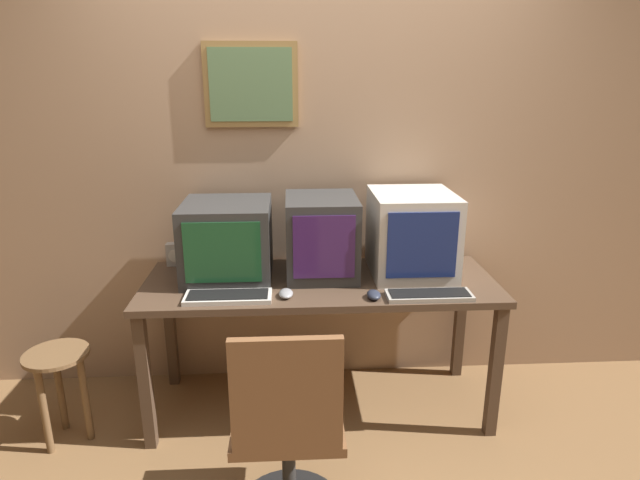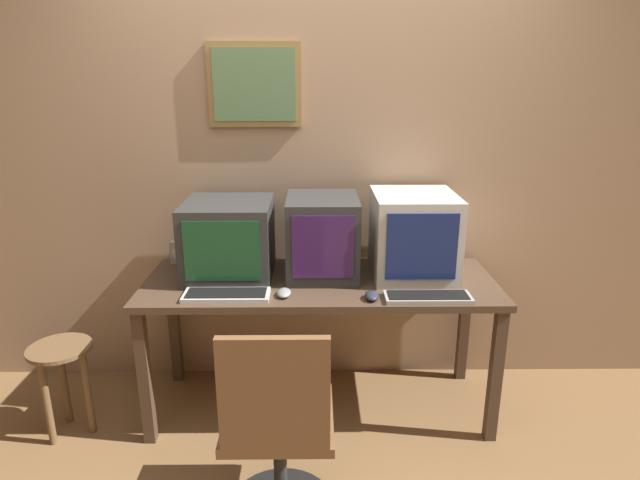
{
  "view_description": "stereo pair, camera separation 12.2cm",
  "coord_description": "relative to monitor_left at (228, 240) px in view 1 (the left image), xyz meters",
  "views": [
    {
      "loc": [
        -0.15,
        -1.84,
        1.79
      ],
      "look_at": [
        0.0,
        0.75,
        0.98
      ],
      "focal_mm": 30.0,
      "sensor_mm": 36.0,
      "label": 1
    },
    {
      "loc": [
        -0.03,
        -1.85,
        1.79
      ],
      "look_at": [
        0.0,
        0.75,
        0.98
      ],
      "focal_mm": 30.0,
      "sensor_mm": 36.0,
      "label": 2
    }
  ],
  "objects": [
    {
      "name": "wall_back",
      "position": [
        0.48,
        0.31,
        0.34
      ],
      "size": [
        8.0,
        0.08,
        2.6
      ],
      "color": "tan",
      "rests_on": "ground_plane"
    },
    {
      "name": "monitor_left",
      "position": [
        0.0,
        0.0,
        0.0
      ],
      "size": [
        0.45,
        0.46,
        0.4
      ],
      "color": "#333333",
      "rests_on": "desk"
    },
    {
      "name": "mouse_far_corner",
      "position": [
        0.72,
        -0.34,
        -0.18
      ],
      "size": [
        0.07,
        0.1,
        0.04
      ],
      "color": "#282D3D",
      "rests_on": "desk"
    },
    {
      "name": "desk",
      "position": [
        0.48,
        -0.09,
        -0.28
      ],
      "size": [
        1.83,
        0.68,
        0.76
      ],
      "color": "#4C3828",
      "rests_on": "ground_plane"
    },
    {
      "name": "desk_clock",
      "position": [
        -0.32,
        0.19,
        -0.14
      ],
      "size": [
        0.1,
        0.06,
        0.13
      ],
      "color": "#B7B2AD",
      "rests_on": "desk"
    },
    {
      "name": "monitor_right",
      "position": [
        0.97,
        -0.0,
        0.02
      ],
      "size": [
        0.42,
        0.47,
        0.44
      ],
      "color": "beige",
      "rests_on": "desk"
    },
    {
      "name": "side_stool",
      "position": [
        -0.82,
        -0.3,
        -0.6
      ],
      "size": [
        0.31,
        0.31,
        0.5
      ],
      "color": "brown",
      "rests_on": "ground_plane"
    },
    {
      "name": "keyboard_main",
      "position": [
        0.03,
        -0.31,
        -0.19
      ],
      "size": [
        0.41,
        0.16,
        0.03
      ],
      "color": "beige",
      "rests_on": "desk"
    },
    {
      "name": "office_chair",
      "position": [
        0.31,
        -0.91,
        -0.55
      ],
      "size": [
        0.46,
        0.46,
        0.93
      ],
      "color": "black",
      "rests_on": "ground_plane"
    },
    {
      "name": "mouse_near_keyboard",
      "position": [
        0.3,
        -0.29,
        -0.18
      ],
      "size": [
        0.07,
        0.11,
        0.03
      ],
      "color": "gray",
      "rests_on": "desk"
    },
    {
      "name": "keyboard_side",
      "position": [
        0.99,
        -0.34,
        -0.19
      ],
      "size": [
        0.41,
        0.14,
        0.03
      ],
      "color": "#A8A399",
      "rests_on": "desk"
    },
    {
      "name": "monitor_center",
      "position": [
        0.49,
        0.01,
        0.01
      ],
      "size": [
        0.37,
        0.44,
        0.42
      ],
      "color": "#333333",
      "rests_on": "desk"
    }
  ]
}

